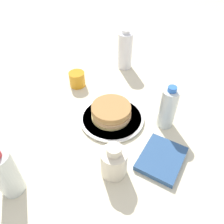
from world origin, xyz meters
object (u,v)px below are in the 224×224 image
Objects in this scene: plate at (112,118)px; pancake_stack at (111,112)px; water_bottle_near at (168,108)px; water_bottle_mid at (125,51)px; water_bottle_far at (5,173)px; juice_glass at (77,79)px; cream_jug at (114,162)px.

plate is 1.62× the size of pancake_stack.
water_bottle_near is at bearing -84.01° from plate.
water_bottle_mid is 1.11× the size of water_bottle_far.
juice_glass reaches higher than plate.
cream_jug is (-0.24, -0.06, 0.05)m from plate.
water_bottle_mid is at bearing -41.34° from juice_glass.
pancake_stack is 0.43m from water_bottle_far.
juice_glass is (0.19, 0.21, -0.01)m from pancake_stack.
cream_jug is at bearing -66.13° from water_bottle_far.
cream_jug is at bearing -172.38° from water_bottle_mid.
plate is 0.22m from water_bottle_near.
water_bottle_near is at bearing -111.58° from juice_glass.
juice_glass is at bearing 48.54° from plate.
water_bottle_mid is (0.41, 0.02, 0.05)m from pancake_stack.
water_bottle_far is at bearing 178.99° from juice_glass.
juice_glass is 0.51m from cream_jug.
cream_jug is (-0.43, -0.28, 0.02)m from juice_glass.
cream_jug reaches higher than plate.
plate is 0.43m from water_bottle_far.
water_bottle_far is (-0.36, 0.22, 0.08)m from plate.
water_bottle_far is (-0.13, 0.29, 0.03)m from cream_jug.
plate is at bearing 14.47° from cream_jug.
water_bottle_near is (-0.17, -0.43, 0.05)m from juice_glass.
juice_glass is at bearing 68.42° from water_bottle_near.
pancake_stack is 0.41m from water_bottle_mid.
water_bottle_mid reaches higher than juice_glass.
water_bottle_mid is at bearing 3.05° from pancake_stack.
pancake_stack is 0.87× the size of water_bottle_far.
plate is at bearing -131.46° from juice_glass.
water_bottle_near is at bearing -48.55° from water_bottle_far.
water_bottle_far reaches higher than juice_glass.
water_bottle_mid reaches higher than cream_jug.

